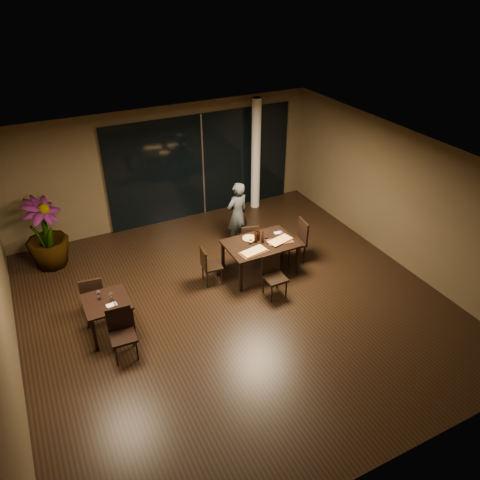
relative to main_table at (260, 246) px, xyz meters
name	(u,v)px	position (x,y,z in m)	size (l,w,h in m)	color
ground	(235,305)	(-1.00, -0.80, -0.68)	(8.00, 8.00, 0.00)	black
wall_back	(164,166)	(-1.00, 3.25, 0.82)	(8.00, 0.10, 3.00)	#463A25
wall_front	(385,402)	(-1.00, -4.85, 0.82)	(8.00, 0.10, 3.00)	#463A25
wall_right	(402,198)	(3.05, -0.80, 0.82)	(0.10, 8.00, 3.00)	#463A25
ceiling	(234,164)	(-1.00, -0.80, 2.34)	(8.00, 8.00, 0.04)	silver
window_panel	(202,166)	(0.00, 3.16, 0.67)	(5.00, 0.06, 2.70)	black
column	(256,155)	(1.40, 2.85, 0.82)	(0.24, 0.24, 3.00)	silver
main_table	(260,246)	(0.00, 0.00, 0.00)	(1.50, 1.00, 0.75)	black
side_table	(107,307)	(-3.40, -0.50, -0.05)	(0.80, 0.80, 0.75)	black
chair_main_far	(249,239)	(0.07, 0.66, -0.20)	(0.49, 0.49, 0.84)	black
chair_main_near	(273,273)	(-0.13, -0.79, -0.17)	(0.42, 0.42, 0.90)	black
chair_main_left	(208,264)	(-1.16, 0.13, -0.20)	(0.43, 0.43, 0.85)	black
chair_main_right	(298,239)	(0.98, 0.05, -0.12)	(0.52, 0.52, 1.00)	black
chair_side_far	(93,294)	(-3.55, 0.15, -0.17)	(0.47, 0.47, 0.91)	black
chair_side_near	(122,330)	(-3.31, -1.11, -0.16)	(0.46, 0.46, 0.93)	black
diner	(237,214)	(0.08, 1.27, 0.13)	(0.55, 0.36, 1.61)	#292C2E
potted_plant	(45,234)	(-4.07, 2.34, 0.14)	(0.89, 0.89, 1.63)	#234A18
pizza_board_left	(254,252)	(-0.31, -0.27, 0.08)	(0.60, 0.30, 0.01)	#432915
pizza_board_right	(280,241)	(0.40, -0.14, 0.08)	(0.56, 0.28, 0.01)	#422315
oblong_pizza_left	(254,251)	(-0.31, -0.27, 0.10)	(0.50, 0.23, 0.02)	maroon
oblong_pizza_right	(280,240)	(0.40, -0.14, 0.10)	(0.52, 0.24, 0.02)	#68090B
round_pizza	(250,238)	(-0.13, 0.26, 0.08)	(0.30, 0.30, 0.01)	#B73614
bottle_a	(256,236)	(-0.09, 0.06, 0.23)	(0.07, 0.07, 0.32)	black
bottle_b	(263,237)	(0.05, -0.01, 0.22)	(0.06, 0.06, 0.29)	black
bottle_c	(258,233)	(0.01, 0.12, 0.25)	(0.08, 0.08, 0.35)	black
tumbler_left	(251,242)	(-0.20, 0.07, 0.12)	(0.07, 0.07, 0.09)	white
tumbler_right	(266,236)	(0.20, 0.11, 0.12)	(0.08, 0.08, 0.10)	white
napkin_near	(285,239)	(0.54, -0.13, 0.08)	(0.18, 0.10, 0.01)	white
napkin_far	(278,233)	(0.55, 0.19, 0.08)	(0.18, 0.10, 0.01)	white
wine_glass_a	(99,295)	(-3.49, -0.40, 0.17)	(0.08, 0.08, 0.19)	white
wine_glass_b	(111,297)	(-3.30, -0.54, 0.16)	(0.08, 0.08, 0.17)	white
side_napkin	(112,305)	(-3.34, -0.66, 0.08)	(0.18, 0.11, 0.01)	white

